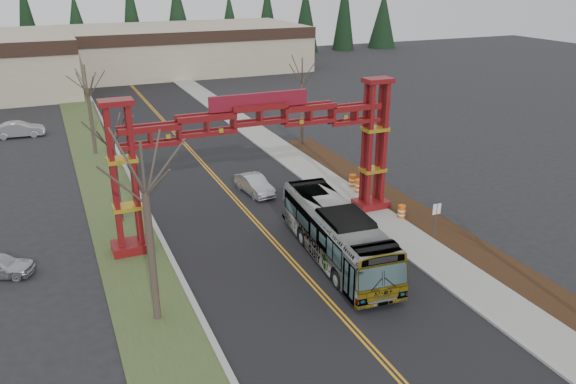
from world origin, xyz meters
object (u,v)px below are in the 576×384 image
bare_tree_median_mid (111,135)px  transit_bus (336,233)px  gateway_arch (260,137)px  bare_tree_median_far (87,89)px  retail_building_east (182,48)px  bare_tree_median_near (145,193)px  barrel_south (402,212)px  barrel_north (353,181)px  silver_sedan (255,185)px  parked_car_far_a (19,129)px  bare_tree_right_far (302,81)px  street_sign (436,214)px  barrel_mid (359,187)px

bare_tree_median_mid → transit_bus: bearing=-43.9°
gateway_arch → bare_tree_median_far: size_ratio=2.32×
retail_building_east → bare_tree_median_near: bare_tree_median_near is taller
barrel_south → barrel_north: (-0.10, 6.29, 0.03)m
bare_tree_median_far → barrel_north: (16.82, -16.38, -5.27)m
silver_sedan → bare_tree_median_near: bearing=-133.7°
transit_bus → bare_tree_median_near: bare_tree_median_near is taller
silver_sedan → bare_tree_median_mid: 11.04m
barrel_north → parked_car_far_a: bearing=132.6°
parked_car_far_a → barrel_south: (23.12, -31.30, -0.28)m
bare_tree_right_far → bare_tree_median_near: bearing=-128.0°
street_sign → bare_tree_right_far: bearing=87.1°
street_sign → barrel_north: size_ratio=2.35×
bare_tree_median_mid → barrel_north: bare_tree_median_mid is taller
barrel_mid → bare_tree_median_far: bearing=133.3°
parked_car_far_a → barrel_north: (23.02, -25.01, -0.25)m
silver_sedan → barrel_north: 7.36m
barrel_mid → street_sign: bearing=-88.0°
retail_building_east → barrel_south: size_ratio=39.66×
gateway_arch → bare_tree_median_near: gateway_arch is taller
bare_tree_median_near → bare_tree_median_mid: 11.98m
bare_tree_median_far → bare_tree_right_far: (18.00, -4.70, 0.15)m
bare_tree_right_far → barrel_north: (-1.18, -11.68, -5.42)m
gateway_arch → street_sign: (8.91, -5.77, -4.27)m
bare_tree_median_far → barrel_south: bare_tree_median_far is taller
silver_sedan → transit_bus: bearing=-93.7°
gateway_arch → barrel_north: size_ratio=17.92×
bare_tree_median_mid → barrel_south: size_ratio=8.45×
gateway_arch → barrel_south: 10.73m
gateway_arch → retail_building_east: size_ratio=0.48×
bare_tree_median_far → barrel_mid: bare_tree_median_far is taller
silver_sedan → parked_car_far_a: 28.12m
parked_car_far_a → silver_sedan: bearing=-141.6°
street_sign → barrel_south: bearing=89.9°
transit_bus → barrel_south: bearing=30.3°
barrel_mid → barrel_north: bearing=81.1°
parked_car_far_a → bare_tree_median_mid: size_ratio=0.57×
retail_building_east → barrel_north: (-1.18, -57.99, -3.00)m
gateway_arch → barrel_north: bearing=24.2°
transit_bus → barrel_north: 11.43m
gateway_arch → bare_tree_median_mid: size_ratio=2.25×
gateway_arch → bare_tree_median_mid: bearing=150.2°
bare_tree_median_mid → bare_tree_median_far: bearing=90.0°
bare_tree_median_far → street_sign: (16.91, -26.12, -4.07)m
parked_car_far_a → barrel_mid: 34.81m
gateway_arch → retail_building_east: 62.80m
bare_tree_median_near → barrel_north: bearing=34.0°
bare_tree_right_far → barrel_south: size_ratio=8.38×
barrel_mid → barrel_south: bearing=-86.6°
gateway_arch → bare_tree_median_near: (-8.00, -7.39, 0.34)m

